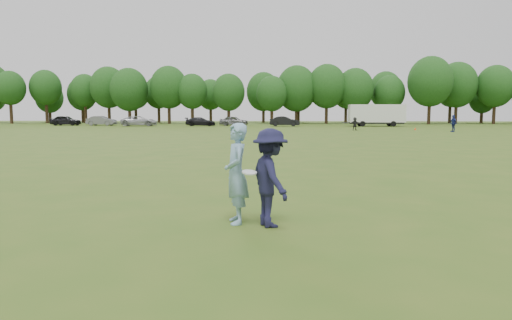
% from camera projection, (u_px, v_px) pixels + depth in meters
% --- Properties ---
extents(ground, '(200.00, 200.00, 0.00)m').
position_uv_depth(ground, '(281.00, 221.00, 8.73)').
color(ground, '#365818').
rests_on(ground, ground).
extents(thrower, '(0.60, 0.77, 1.88)m').
position_uv_depth(thrower, '(236.00, 174.00, 8.47)').
color(thrower, '#80AAC6').
rests_on(thrower, ground).
extents(defender, '(1.08, 1.33, 1.79)m').
position_uv_depth(defender, '(270.00, 178.00, 8.24)').
color(defender, '#1A1A39').
rests_on(defender, ground).
extents(player_far_b, '(0.67, 1.12, 1.79)m').
position_uv_depth(player_far_b, '(453.00, 123.00, 48.20)').
color(player_far_b, navy).
rests_on(player_far_b, ground).
extents(player_far_d, '(1.47, 0.91, 1.51)m').
position_uv_depth(player_far_d, '(355.00, 124.00, 52.21)').
color(player_far_d, '#262626').
rests_on(player_far_d, ground).
extents(car_a, '(4.67, 1.98, 1.58)m').
position_uv_depth(car_a, '(66.00, 120.00, 71.51)').
color(car_a, black).
rests_on(car_a, ground).
extents(car_b, '(4.65, 1.97, 1.49)m').
position_uv_depth(car_b, '(101.00, 121.00, 70.87)').
color(car_b, slate).
rests_on(car_b, ground).
extents(car_c, '(5.63, 3.10, 1.49)m').
position_uv_depth(car_c, '(139.00, 121.00, 68.37)').
color(car_c, '#B1B2B7').
rests_on(car_c, ground).
extents(car_d, '(4.60, 2.05, 1.31)m').
position_uv_depth(car_d, '(200.00, 122.00, 68.78)').
color(car_d, black).
rests_on(car_d, ground).
extents(car_e, '(4.48, 1.99, 1.50)m').
position_uv_depth(car_e, '(234.00, 121.00, 69.97)').
color(car_e, slate).
rests_on(car_e, ground).
extents(car_f, '(4.51, 1.70, 1.47)m').
position_uv_depth(car_f, '(284.00, 121.00, 67.38)').
color(car_f, black).
rests_on(car_f, ground).
extents(field_cone, '(0.28, 0.28, 0.30)m').
position_uv_depth(field_cone, '(415.00, 129.00, 53.35)').
color(field_cone, '#E53C0C').
rests_on(field_cone, ground).
extents(disc_in_play, '(0.30, 0.31, 0.09)m').
position_uv_depth(disc_in_play, '(249.00, 172.00, 8.14)').
color(disc_in_play, white).
rests_on(disc_in_play, ground).
extents(cargo_trailer, '(9.00, 2.75, 3.20)m').
position_uv_depth(cargo_trailer, '(376.00, 114.00, 66.99)').
color(cargo_trailer, white).
rests_on(cargo_trailer, ground).
extents(treeline, '(130.35, 18.39, 11.74)m').
position_uv_depth(treeline, '(296.00, 89.00, 84.29)').
color(treeline, '#332114').
rests_on(treeline, ground).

